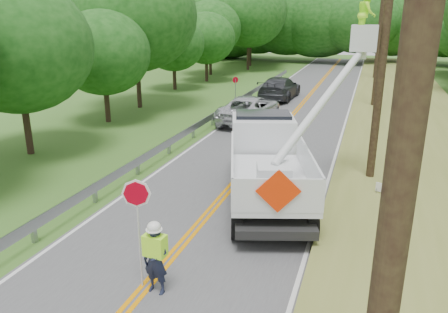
% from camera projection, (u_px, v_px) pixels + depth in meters
% --- Properties ---
extents(ground, '(140.00, 140.00, 0.00)m').
position_uv_depth(ground, '(145.00, 288.00, 10.46)').
color(ground, '#3B5D20').
rests_on(ground, ground).
extents(road, '(7.20, 96.00, 0.03)m').
position_uv_depth(road, '(272.00, 139.00, 23.08)').
color(road, '#4B4B4D').
rests_on(road, ground).
extents(guardrail, '(0.18, 48.00, 0.77)m').
position_uv_depth(guardrail, '(207.00, 120.00, 24.95)').
color(guardrail, gray).
rests_on(guardrail, ground).
extents(utility_poles, '(1.60, 43.30, 10.00)m').
position_uv_depth(utility_poles, '(382.00, 36.00, 22.67)').
color(utility_poles, black).
rests_on(utility_poles, ground).
extents(tall_grass_verge, '(7.00, 96.00, 0.30)m').
position_uv_depth(tall_grass_verge, '(417.00, 149.00, 20.89)').
color(tall_grass_verge, olive).
rests_on(tall_grass_verge, ground).
extents(treeline_left, '(10.48, 55.15, 10.95)m').
position_uv_depth(treeline_left, '(195.00, 21.00, 38.56)').
color(treeline_left, '#332319').
rests_on(treeline_left, ground).
extents(treeline_horizon, '(58.65, 15.60, 12.33)m').
position_uv_depth(treeline_horizon, '(345.00, 22.00, 59.18)').
color(treeline_horizon, '#134310').
rests_on(treeline_horizon, ground).
extents(flagger, '(1.09, 0.45, 2.75)m').
position_uv_depth(flagger, '(155.00, 255.00, 10.02)').
color(flagger, '#191E33').
rests_on(flagger, road).
extents(bucket_truck, '(5.42, 7.73, 7.13)m').
position_uv_depth(bucket_truck, '(272.00, 149.00, 15.94)').
color(bucket_truck, black).
rests_on(bucket_truck, road).
extents(suv_silver, '(2.90, 6.01, 1.65)m').
position_uv_depth(suv_silver, '(249.00, 109.00, 26.50)').
color(suv_silver, silver).
rests_on(suv_silver, road).
extents(suv_darkgrey, '(2.64, 5.98, 1.71)m').
position_uv_depth(suv_darkgrey, '(280.00, 88.00, 34.11)').
color(suv_darkgrey, '#34373B').
rests_on(suv_darkgrey, road).
extents(stop_sign_permanent, '(0.35, 0.33, 2.12)m').
position_uv_depth(stop_sign_permanent, '(235.00, 87.00, 31.25)').
color(stop_sign_permanent, gray).
rests_on(stop_sign_permanent, ground).
extents(yard_sign, '(0.44, 0.21, 0.67)m').
position_uv_depth(yard_sign, '(382.00, 189.00, 15.22)').
color(yard_sign, white).
rests_on(yard_sign, ground).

